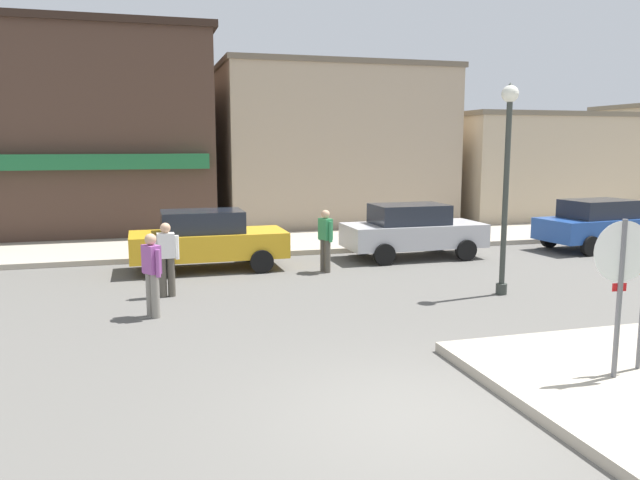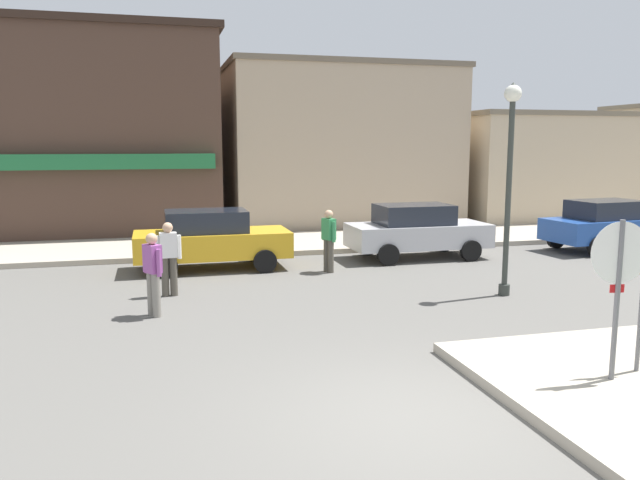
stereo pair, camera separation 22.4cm
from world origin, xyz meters
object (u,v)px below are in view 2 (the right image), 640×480
stop_sign (618,279)px  parked_car_third (608,224)px  pedestrian_kerb_side (153,272)px  pedestrian_crossing_near (169,257)px  pedestrian_crossing_far (329,239)px  parked_car_second (417,230)px  parked_car_nearest (211,239)px  lamp_post (510,159)px

stop_sign → parked_car_third: bearing=51.1°
stop_sign → pedestrian_kerb_side: stop_sign is taller
pedestrian_crossing_near → pedestrian_crossing_far: size_ratio=1.00×
pedestrian_crossing_far → parked_car_second: bearing=23.1°
pedestrian_crossing_near → pedestrian_kerb_side: size_ratio=1.00×
parked_car_nearest → pedestrian_crossing_near: 2.98m
lamp_post → pedestrian_kerb_side: 7.69m
pedestrian_crossing_far → parked_car_nearest: bearing=158.0°
stop_sign → pedestrian_kerb_side: (-5.92, 5.31, -0.65)m
pedestrian_kerb_side → lamp_post: bearing=-1.6°
lamp_post → parked_car_second: (-0.05, 4.64, -2.15)m
stop_sign → pedestrian_crossing_far: size_ratio=1.43×
parked_car_third → pedestrian_crossing_far: 9.31m
stop_sign → lamp_post: size_ratio=0.51×
parked_car_third → lamp_post: bearing=-144.6°
parked_car_third → pedestrian_kerb_side: bearing=-162.8°
parked_car_second → pedestrian_kerb_side: size_ratio=2.49×
lamp_post → pedestrian_kerb_side: bearing=178.4°
parked_car_nearest → parked_car_third: same height
pedestrian_crossing_near → parked_car_second: bearing=22.2°
parked_car_second → pedestrian_crossing_near: 7.58m
parked_car_second → lamp_post: bearing=-89.3°
parked_car_second → parked_car_third: size_ratio=0.97×
pedestrian_crossing_near → pedestrian_crossing_far: 4.32m
parked_car_third → parked_car_nearest: bearing=179.4°
pedestrian_crossing_far → pedestrian_kerb_side: bearing=-144.0°
stop_sign → lamp_post: bearing=73.9°
pedestrian_crossing_near → pedestrian_kerb_side: same height
stop_sign → pedestrian_crossing_far: stop_sign is taller
pedestrian_crossing_far → stop_sign: bearing=-79.5°
pedestrian_kerb_side → parked_car_nearest: bearing=71.3°
parked_car_second → pedestrian_crossing_far: 3.25m
parked_car_second → pedestrian_crossing_near: size_ratio=2.49×
pedestrian_crossing_far → pedestrian_kerb_side: 5.38m
parked_car_nearest → lamp_post: bearing=-37.4°
lamp_post → pedestrian_crossing_near: 7.58m
parked_car_nearest → parked_car_second: size_ratio=1.00×
stop_sign → lamp_post: 5.51m
lamp_post → pedestrian_crossing_near: size_ratio=2.82×
pedestrian_crossing_far → pedestrian_kerb_side: same height
lamp_post → parked_car_nearest: (-5.93, 4.53, -2.15)m
parked_car_nearest → pedestrian_kerb_side: 4.57m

